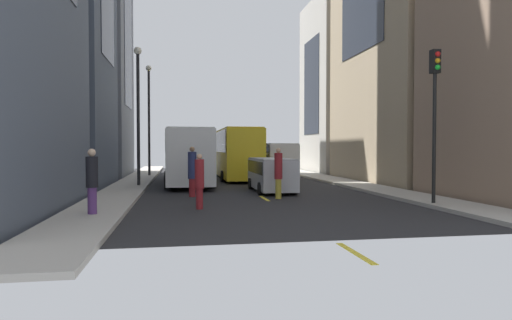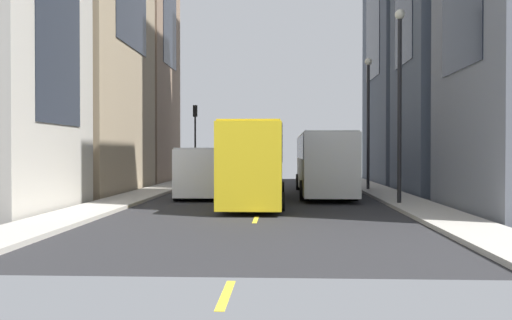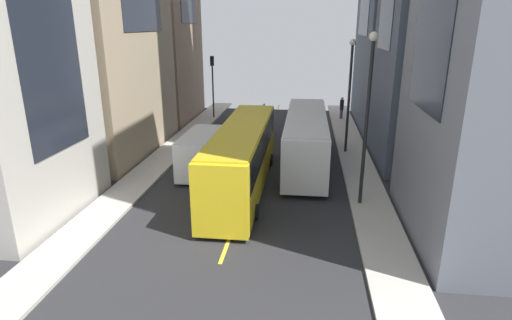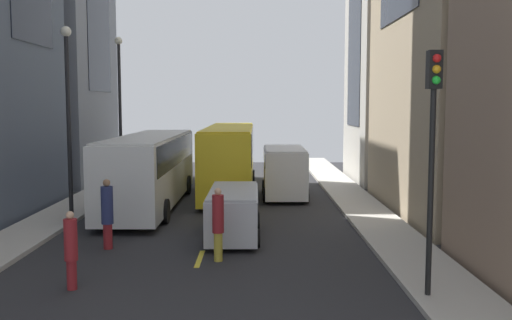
{
  "view_description": "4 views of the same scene",
  "coord_description": "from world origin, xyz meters",
  "px_view_note": "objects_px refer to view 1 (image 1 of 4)",
  "views": [
    {
      "loc": [
        -3.75,
        -30.08,
        2.3
      ],
      "look_at": [
        1.85,
        2.42,
        1.36
      ],
      "focal_mm": 31.23,
      "sensor_mm": 36.0,
      "label": 1
    },
    {
      "loc": [
        -0.94,
        30.43,
        2.39
      ],
      "look_at": [
        0.22,
        5.49,
        2.02
      ],
      "focal_mm": 40.08,
      "sensor_mm": 36.0,
      "label": 2
    },
    {
      "loc": [
        -3.12,
        25.33,
        8.91
      ],
      "look_at": [
        -0.53,
        4.15,
        1.92
      ],
      "focal_mm": 29.1,
      "sensor_mm": 36.0,
      "label": 3
    },
    {
      "loc": [
        1.75,
        -28.03,
        4.78
      ],
      "look_at": [
        1.8,
        5.99,
        1.51
      ],
      "focal_mm": 40.48,
      "sensor_mm": 36.0,
      "label": 4
    }
  ],
  "objects_px": {
    "delivery_van_white": "(277,158)",
    "pedestrian_crossing_near": "(192,170)",
    "streetcar_yellow": "(234,150)",
    "pedestrian_waiting_curb": "(92,179)",
    "pedestrian_walking_far": "(199,180)",
    "pedestrian_crossing_mid": "(278,172)",
    "traffic_light_near_corner": "(435,97)",
    "city_bus_white": "(189,152)",
    "car_silver_0": "(271,172)"
  },
  "relations": [
    {
      "from": "delivery_van_white",
      "to": "pedestrian_crossing_near",
      "type": "relative_size",
      "value": 2.16
    },
    {
      "from": "streetcar_yellow",
      "to": "pedestrian_waiting_curb",
      "type": "xyz_separation_m",
      "value": [
        -6.85,
        -18.49,
        -0.85
      ]
    },
    {
      "from": "pedestrian_walking_far",
      "to": "delivery_van_white",
      "type": "bearing_deg",
      "value": -31.12
    },
    {
      "from": "pedestrian_crossing_mid",
      "to": "traffic_light_near_corner",
      "type": "relative_size",
      "value": 0.38
    },
    {
      "from": "city_bus_white",
      "to": "pedestrian_waiting_curb",
      "type": "bearing_deg",
      "value": -103.69
    },
    {
      "from": "streetcar_yellow",
      "to": "pedestrian_walking_far",
      "type": "distance_m",
      "value": 17.22
    },
    {
      "from": "pedestrian_walking_far",
      "to": "pedestrian_crossing_mid",
      "type": "xyz_separation_m",
      "value": [
        3.62,
        2.72,
        0.12
      ]
    },
    {
      "from": "pedestrian_crossing_near",
      "to": "pedestrian_crossing_mid",
      "type": "relative_size",
      "value": 1.03
    },
    {
      "from": "pedestrian_walking_far",
      "to": "pedestrian_waiting_curb",
      "type": "relative_size",
      "value": 0.98
    },
    {
      "from": "car_silver_0",
      "to": "pedestrian_waiting_curb",
      "type": "height_order",
      "value": "pedestrian_waiting_curb"
    },
    {
      "from": "pedestrian_crossing_near",
      "to": "city_bus_white",
      "type": "bearing_deg",
      "value": -95.26
    },
    {
      "from": "streetcar_yellow",
      "to": "car_silver_0",
      "type": "relative_size",
      "value": 2.71
    },
    {
      "from": "pedestrian_crossing_near",
      "to": "traffic_light_near_corner",
      "type": "relative_size",
      "value": 0.4
    },
    {
      "from": "pedestrian_walking_far",
      "to": "pedestrian_crossing_near",
      "type": "relative_size",
      "value": 0.88
    },
    {
      "from": "pedestrian_crossing_mid",
      "to": "city_bus_white",
      "type": "bearing_deg",
      "value": -27.4
    },
    {
      "from": "city_bus_white",
      "to": "car_silver_0",
      "type": "relative_size",
      "value": 2.58
    },
    {
      "from": "delivery_van_white",
      "to": "pedestrian_crossing_near",
      "type": "height_order",
      "value": "delivery_van_white"
    },
    {
      "from": "pedestrian_walking_far",
      "to": "pedestrian_crossing_mid",
      "type": "distance_m",
      "value": 4.53
    },
    {
      "from": "pedestrian_walking_far",
      "to": "pedestrian_waiting_curb",
      "type": "height_order",
      "value": "pedestrian_waiting_curb"
    },
    {
      "from": "pedestrian_walking_far",
      "to": "traffic_light_near_corner",
      "type": "height_order",
      "value": "traffic_light_near_corner"
    },
    {
      "from": "city_bus_white",
      "to": "streetcar_yellow",
      "type": "xyz_separation_m",
      "value": [
        3.49,
        4.69,
        0.12
      ]
    },
    {
      "from": "pedestrian_waiting_curb",
      "to": "pedestrian_crossing_near",
      "type": "bearing_deg",
      "value": 41.9
    },
    {
      "from": "pedestrian_walking_far",
      "to": "pedestrian_crossing_mid",
      "type": "relative_size",
      "value": 0.91
    },
    {
      "from": "car_silver_0",
      "to": "pedestrian_crossing_near",
      "type": "xyz_separation_m",
      "value": [
        -4.11,
        -1.67,
        0.21
      ]
    },
    {
      "from": "delivery_van_white",
      "to": "pedestrian_crossing_near",
      "type": "xyz_separation_m",
      "value": [
        -6.39,
        -10.61,
        -0.28
      ]
    },
    {
      "from": "city_bus_white",
      "to": "pedestrian_crossing_near",
      "type": "height_order",
      "value": "city_bus_white"
    },
    {
      "from": "city_bus_white",
      "to": "pedestrian_walking_far",
      "type": "relative_size",
      "value": 6.01
    },
    {
      "from": "streetcar_yellow",
      "to": "delivery_van_white",
      "type": "bearing_deg",
      "value": -34.8
    },
    {
      "from": "city_bus_white",
      "to": "car_silver_0",
      "type": "height_order",
      "value": "city_bus_white"
    },
    {
      "from": "city_bus_white",
      "to": "streetcar_yellow",
      "type": "height_order",
      "value": "streetcar_yellow"
    },
    {
      "from": "streetcar_yellow",
      "to": "pedestrian_crossing_mid",
      "type": "distance_m",
      "value": 14.17
    },
    {
      "from": "pedestrian_waiting_curb",
      "to": "city_bus_white",
      "type": "bearing_deg",
      "value": 58.04
    },
    {
      "from": "pedestrian_waiting_curb",
      "to": "pedestrian_crossing_near",
      "type": "distance_m",
      "value": 6.76
    },
    {
      "from": "pedestrian_crossing_near",
      "to": "streetcar_yellow",
      "type": "bearing_deg",
      "value": -110.73
    },
    {
      "from": "delivery_van_white",
      "to": "pedestrian_walking_far",
      "type": "relative_size",
      "value": 2.45
    },
    {
      "from": "traffic_light_near_corner",
      "to": "city_bus_white",
      "type": "bearing_deg",
      "value": 124.97
    },
    {
      "from": "car_silver_0",
      "to": "traffic_light_near_corner",
      "type": "xyz_separation_m",
      "value": [
        5.02,
        -6.78,
        3.23
      ]
    },
    {
      "from": "pedestrian_waiting_curb",
      "to": "streetcar_yellow",
      "type": "bearing_deg",
      "value": 51.39
    },
    {
      "from": "streetcar_yellow",
      "to": "pedestrian_walking_far",
      "type": "relative_size",
      "value": 6.31
    },
    {
      "from": "car_silver_0",
      "to": "pedestrian_crossing_near",
      "type": "distance_m",
      "value": 4.44
    },
    {
      "from": "streetcar_yellow",
      "to": "pedestrian_waiting_curb",
      "type": "bearing_deg",
      "value": -110.34
    },
    {
      "from": "pedestrian_crossing_near",
      "to": "pedestrian_crossing_mid",
      "type": "bearing_deg",
      "value": 152.86
    },
    {
      "from": "traffic_light_near_corner",
      "to": "pedestrian_crossing_mid",
      "type": "bearing_deg",
      "value": 146.08
    },
    {
      "from": "streetcar_yellow",
      "to": "pedestrian_walking_far",
      "type": "height_order",
      "value": "streetcar_yellow"
    },
    {
      "from": "car_silver_0",
      "to": "delivery_van_white",
      "type": "bearing_deg",
      "value": 75.71
    },
    {
      "from": "city_bus_white",
      "to": "pedestrian_crossing_near",
      "type": "relative_size",
      "value": 5.3
    },
    {
      "from": "streetcar_yellow",
      "to": "pedestrian_crossing_mid",
      "type": "bearing_deg",
      "value": -88.87
    },
    {
      "from": "pedestrian_walking_far",
      "to": "pedestrian_waiting_curb",
      "type": "distance_m",
      "value": 3.88
    },
    {
      "from": "car_silver_0",
      "to": "pedestrian_walking_far",
      "type": "distance_m",
      "value": 7.11
    },
    {
      "from": "car_silver_0",
      "to": "pedestrian_walking_far",
      "type": "height_order",
      "value": "pedestrian_walking_far"
    }
  ]
}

